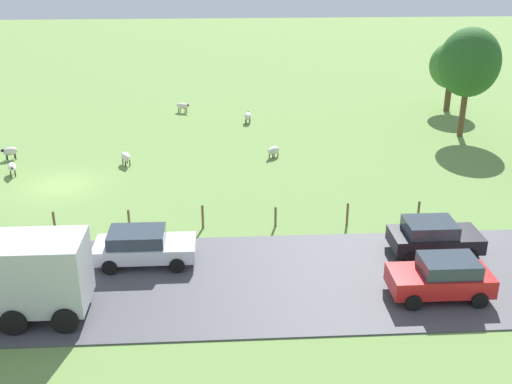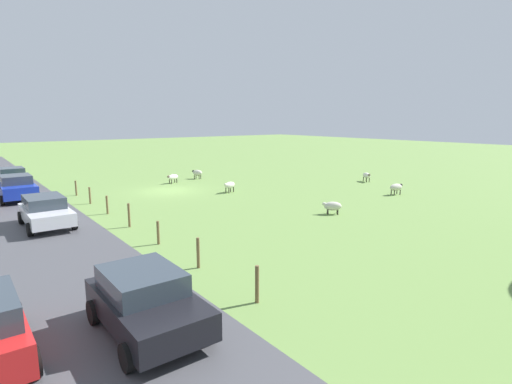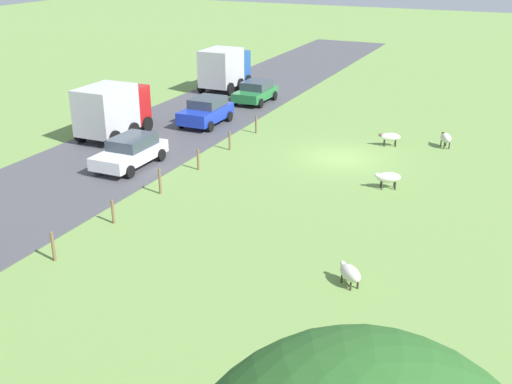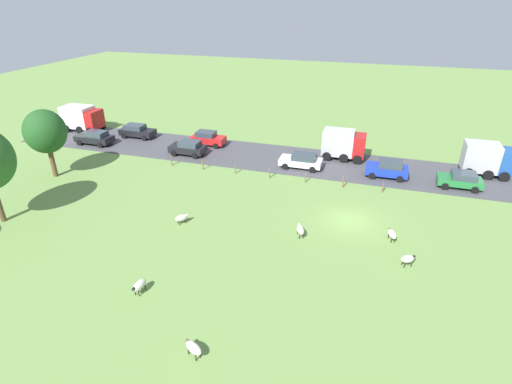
{
  "view_description": "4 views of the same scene",
  "coord_description": "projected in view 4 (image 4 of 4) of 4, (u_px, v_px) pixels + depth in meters",
  "views": [
    {
      "loc": [
        33.08,
        9.26,
        13.05
      ],
      "look_at": [
        3.8,
        11.01,
        0.91
      ],
      "focal_mm": 42.93,
      "sensor_mm": 36.0,
      "label": 1
    },
    {
      "loc": [
        12.83,
        27.76,
        5.4
      ],
      "look_at": [
        -0.59,
        10.14,
        1.34
      ],
      "focal_mm": 28.03,
      "sensor_mm": 36.0,
      "label": 2
    },
    {
      "loc": [
        -8.94,
        30.62,
        10.85
      ],
      "look_at": [
        0.92,
        8.95,
        1.19
      ],
      "focal_mm": 43.69,
      "sensor_mm": 36.0,
      "label": 3
    },
    {
      "loc": [
        -28.41,
        -0.99,
        16.42
      ],
      "look_at": [
        0.11,
        7.83,
        1.38
      ],
      "focal_mm": 28.06,
      "sensor_mm": 36.0,
      "label": 4
    }
  ],
  "objects": [
    {
      "name": "truck_0",
      "position": [
        82.0,
        118.0,
        51.67
      ],
      "size": [
        2.84,
        4.91,
        3.16
      ],
      "color": "#B21919",
      "rests_on": "road_strip"
    },
    {
      "name": "fence_post_0",
      "position": [
        383.0,
        187.0,
        36.19
      ],
      "size": [
        0.12,
        0.12,
        1.07
      ],
      "primitive_type": "cylinder",
      "color": "brown",
      "rests_on": "ground_plane"
    },
    {
      "name": "fence_post_5",
      "position": [
        203.0,
        164.0,
        40.86
      ],
      "size": [
        0.12,
        0.12,
        1.15
      ],
      "primitive_type": "cylinder",
      "color": "brown",
      "rests_on": "ground_plane"
    },
    {
      "name": "truck_2",
      "position": [
        486.0,
        158.0,
        39.09
      ],
      "size": [
        2.68,
        4.35,
        3.19
      ],
      "color": "#1E4C99",
      "rests_on": "road_strip"
    },
    {
      "name": "car_4",
      "position": [
        302.0,
        160.0,
        41.06
      ],
      "size": [
        2.15,
        4.32,
        1.51
      ],
      "color": "silver",
      "rests_on": "road_strip"
    },
    {
      "name": "sheep_5",
      "position": [
        408.0,
        259.0,
        26.45
      ],
      "size": [
        0.91,
        1.06,
        0.83
      ],
      "color": "beige",
      "rests_on": "ground_plane"
    },
    {
      "name": "car_0",
      "position": [
        388.0,
        169.0,
        39.0
      ],
      "size": [
        2.22,
        3.97,
        1.65
      ],
      "color": "#1933B2",
      "rests_on": "road_strip"
    },
    {
      "name": "sheep_4",
      "position": [
        139.0,
        285.0,
        24.09
      ],
      "size": [
        1.25,
        0.63,
        0.82
      ],
      "color": "beige",
      "rests_on": "ground_plane"
    },
    {
      "name": "fence_post_6",
      "position": [
        172.0,
        160.0,
        41.79
      ],
      "size": [
        0.12,
        0.12,
        1.16
      ],
      "primitive_type": "cylinder",
      "color": "brown",
      "rests_on": "ground_plane"
    },
    {
      "name": "fence_post_3",
      "position": [
        270.0,
        172.0,
        38.96
      ],
      "size": [
        0.12,
        0.12,
        1.23
      ],
      "primitive_type": "cylinder",
      "color": "brown",
      "rests_on": "ground_plane"
    },
    {
      "name": "car_2",
      "position": [
        95.0,
        137.0,
        47.4
      ],
      "size": [
        2.12,
        4.42,
        1.59
      ],
      "color": "black",
      "rests_on": "road_strip"
    },
    {
      "name": "fence_post_2",
      "position": [
        305.0,
        177.0,
        38.06
      ],
      "size": [
        0.12,
        0.12,
        1.07
      ],
      "primitive_type": "cylinder",
      "color": "brown",
      "rests_on": "ground_plane"
    },
    {
      "name": "tree_1",
      "position": [
        45.0,
        132.0,
        37.58
      ],
      "size": [
        3.83,
        3.83,
        6.68
      ],
      "color": "brown",
      "rests_on": "ground_plane"
    },
    {
      "name": "fence_post_1",
      "position": [
        343.0,
        182.0,
        37.12
      ],
      "size": [
        0.12,
        0.12,
        1.08
      ],
      "primitive_type": "cylinder",
      "color": "brown",
      "rests_on": "ground_plane"
    },
    {
      "name": "sheep_1",
      "position": [
        182.0,
        218.0,
        31.4
      ],
      "size": [
        1.1,
        1.05,
        0.73
      ],
      "color": "beige",
      "rests_on": "ground_plane"
    },
    {
      "name": "car_1",
      "position": [
        188.0,
        148.0,
        44.35
      ],
      "size": [
        2.18,
        3.93,
        1.57
      ],
      "color": "black",
      "rests_on": "road_strip"
    },
    {
      "name": "truck_1",
      "position": [
        343.0,
        144.0,
        42.93
      ],
      "size": [
        2.61,
        4.48,
        3.11
      ],
      "color": "#B21919",
      "rests_on": "road_strip"
    },
    {
      "name": "road_strip",
      "position": [
        360.0,
        168.0,
        41.44
      ],
      "size": [
        8.0,
        80.0,
        0.06
      ],
      "primitive_type": "cube",
      "color": "#47474C",
      "rests_on": "ground_plane"
    },
    {
      "name": "car_6",
      "position": [
        208.0,
        138.0,
        47.11
      ],
      "size": [
        2.04,
        3.92,
        1.63
      ],
      "color": "red",
      "rests_on": "road_strip"
    },
    {
      "name": "sheep_2",
      "position": [
        300.0,
        230.0,
        29.69
      ],
      "size": [
        1.27,
        0.9,
        0.8
      ],
      "color": "silver",
      "rests_on": "ground_plane"
    },
    {
      "name": "sheep_0",
      "position": [
        392.0,
        234.0,
        29.21
      ],
      "size": [
        1.26,
        0.8,
        0.76
      ],
      "color": "white",
      "rests_on": "ground_plane"
    },
    {
      "name": "ground_plane",
      "position": [
        349.0,
        221.0,
        31.88
      ],
      "size": [
        160.0,
        160.0,
        0.0
      ],
      "primitive_type": "plane",
      "color": "#6B8E47"
    },
    {
      "name": "fence_post_4",
      "position": [
        235.0,
        169.0,
        39.94
      ],
      "size": [
        0.12,
        0.12,
        1.04
      ],
      "primitive_type": "cylinder",
      "color": "brown",
      "rests_on": "ground_plane"
    },
    {
      "name": "car_3",
      "position": [
        137.0,
        131.0,
        49.65
      ],
      "size": [
        2.12,
        4.31,
        1.58
      ],
      "color": "black",
      "rests_on": "road_strip"
    },
    {
      "name": "sheep_3",
      "position": [
        193.0,
        348.0,
        19.88
      ],
      "size": [
        0.91,
        1.21,
        0.79
      ],
      "color": "silver",
      "rests_on": "ground_plane"
    },
    {
      "name": "car_5",
      "position": [
        461.0,
        179.0,
        36.93
      ],
      "size": [
        2.15,
        3.84,
        1.5
      ],
      "color": "#237238",
      "rests_on": "road_strip"
    }
  ]
}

